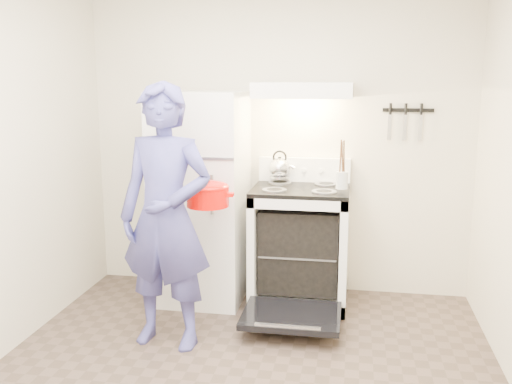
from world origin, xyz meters
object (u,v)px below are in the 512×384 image
stove_body (300,247)px  tea_kettle (280,166)px  dutch_oven (208,197)px  refrigerator (201,197)px  person (166,217)px

stove_body → tea_kettle: bearing=132.4°
dutch_oven → tea_kettle: bearing=66.6°
refrigerator → dutch_oven: size_ratio=4.66×
stove_body → person: person is taller
person → stove_body: bearing=54.5°
person → dutch_oven: person is taller
refrigerator → person: (-0.01, -0.87, 0.04)m
refrigerator → stove_body: size_ratio=1.85×
stove_body → dutch_oven: (-0.59, -0.67, 0.54)m
stove_body → tea_kettle: tea_kettle is taller
tea_kettle → dutch_oven: 0.97m
refrigerator → person: size_ratio=0.95×
dutch_oven → refrigerator: bearing=109.1°
refrigerator → tea_kettle: size_ratio=6.48×
refrigerator → stove_body: refrigerator is taller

